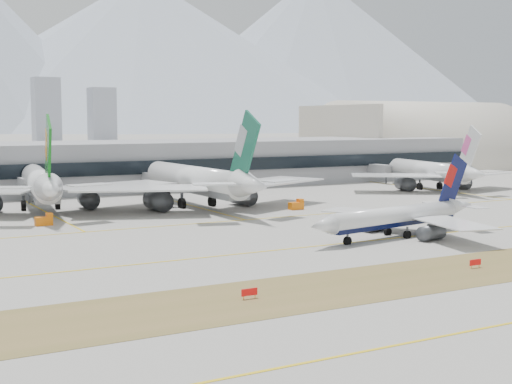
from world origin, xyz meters
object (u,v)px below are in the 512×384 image
widebody_china_air (432,172)px  terminal (89,166)px  hangar (419,169)px  widebody_eva (40,185)px  taxiing_airliner (400,217)px  widebody_cathay (199,182)px

widebody_china_air → terminal: bearing=72.9°
terminal → hangar: bearing=7.4°
widebody_china_air → terminal: size_ratio=0.20×
widebody_china_air → terminal: 108.76m
widebody_eva → taxiing_airliner: bearing=-137.2°
taxiing_airliner → widebody_eva: size_ratio=0.69×
hangar → taxiing_airliner: bearing=-132.6°
widebody_eva → widebody_china_air: bearing=-85.9°
widebody_eva → widebody_china_air: widebody_eva is taller
widebody_eva → terminal: widebody_eva is taller
taxiing_airliner → terminal: 121.68m
widebody_cathay → terminal: (-11.52, 59.74, 0.96)m
widebody_cathay → widebody_china_air: widebody_cathay is taller
widebody_cathay → widebody_china_air: (83.54, 6.92, -1.00)m
widebody_eva → hangar: 191.15m
taxiing_airliner → hangar: size_ratio=0.50×
taxiing_airliner → hangar: 188.48m
widebody_eva → terminal: size_ratio=0.24×
taxiing_airliner → widebody_china_air: bearing=-146.2°
hangar → terminal: bearing=-172.6°
taxiing_airliner → widebody_eva: widebody_eva is taller
terminal → hangar: size_ratio=3.08×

